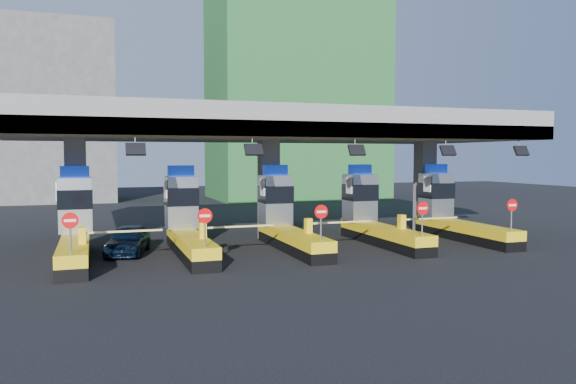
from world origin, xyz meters
name	(u,v)px	position (x,y,z in m)	size (l,w,h in m)	color
ground	(286,247)	(0.00, 0.00, 0.00)	(120.00, 120.00, 0.00)	black
toll_canopy	(269,129)	(0.00, 2.87, 6.13)	(28.00, 12.09, 7.00)	slate
toll_lane_far_left	(75,228)	(-10.00, 0.28, 1.40)	(4.43, 8.00, 4.16)	black
toll_lane_left	(186,223)	(-5.00, 0.28, 1.40)	(4.43, 8.00, 4.16)	black
toll_lane_center	(284,219)	(0.00, 0.28, 1.40)	(4.43, 8.00, 4.16)	black
toll_lane_right	(372,216)	(5.00, 0.28, 1.40)	(4.43, 8.00, 4.16)	black
toll_lane_far_right	(451,213)	(10.00, 0.28, 1.40)	(4.43, 8.00, 4.16)	black
bg_building_scaffold	(295,71)	(12.00, 32.00, 14.00)	(18.00, 12.00, 28.00)	#1E5926
bg_building_concrete	(43,113)	(-14.00, 36.00, 9.00)	(14.00, 10.00, 18.00)	#4C4C49
van	(128,239)	(-7.68, 0.59, 0.69)	(1.64, 4.07, 1.39)	black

